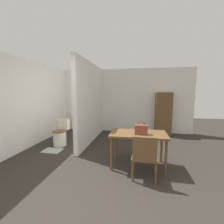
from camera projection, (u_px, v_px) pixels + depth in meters
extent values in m
plane|color=#2D2823|center=(82.00, 205.00, 2.12)|extent=(16.00, 16.00, 0.00)
cube|color=white|center=(119.00, 101.00, 6.06)|extent=(5.63, 0.12, 2.50)
cube|color=white|center=(30.00, 104.00, 4.39)|extent=(0.12, 5.14, 2.50)
cube|color=white|center=(91.00, 103.00, 4.85)|extent=(0.12, 2.62, 2.50)
cube|color=brown|center=(138.00, 134.00, 3.15)|extent=(1.17, 0.68, 0.04)
cylinder|color=brown|center=(111.00, 154.00, 3.02)|extent=(0.05, 0.05, 0.69)
cylinder|color=brown|center=(166.00, 158.00, 2.84)|extent=(0.05, 0.05, 0.69)
cylinder|color=brown|center=(116.00, 145.00, 3.56)|extent=(0.05, 0.05, 0.69)
cylinder|color=brown|center=(161.00, 147.00, 3.38)|extent=(0.05, 0.05, 0.69)
cube|color=brown|center=(144.00, 156.00, 2.78)|extent=(0.48, 0.48, 0.04)
cube|color=brown|center=(145.00, 149.00, 2.54)|extent=(0.41, 0.05, 0.41)
cylinder|color=brown|center=(134.00, 161.00, 3.04)|extent=(0.04, 0.04, 0.39)
cylinder|color=brown|center=(154.00, 163.00, 2.95)|extent=(0.04, 0.04, 0.39)
cylinder|color=brown|center=(133.00, 171.00, 2.65)|extent=(0.04, 0.04, 0.39)
cylinder|color=brown|center=(156.00, 174.00, 2.57)|extent=(0.04, 0.04, 0.39)
cylinder|color=silver|center=(60.00, 139.00, 4.46)|extent=(0.38, 0.38, 0.43)
cylinder|color=brown|center=(59.00, 131.00, 4.43)|extent=(0.40, 0.40, 0.02)
cube|color=silver|center=(63.00, 124.00, 4.67)|extent=(0.33, 0.18, 0.33)
cube|color=brown|center=(141.00, 130.00, 3.04)|extent=(0.25, 0.12, 0.19)
torus|color=brown|center=(141.00, 125.00, 3.03)|extent=(0.15, 0.01, 0.15)
cube|color=brown|center=(163.00, 114.00, 5.58)|extent=(0.58, 0.36, 1.59)
sphere|color=black|center=(169.00, 112.00, 5.35)|extent=(0.02, 0.02, 0.02)
cube|color=#99A899|center=(52.00, 150.00, 4.09)|extent=(0.51, 0.38, 0.01)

